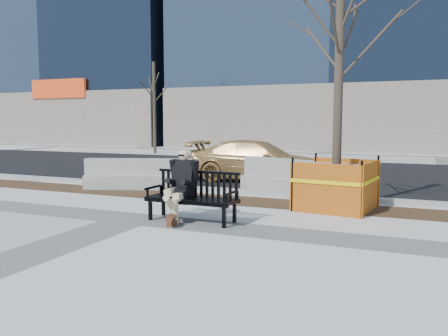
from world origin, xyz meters
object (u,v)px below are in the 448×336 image
Objects in this scene: sedan at (258,181)px; jersey_barrier_left at (140,189)px; bench at (192,221)px; tree_fence at (335,209)px; seated_man at (182,220)px; jersey_barrier_right at (298,198)px.

sedan is 3.73m from jersey_barrier_left.
sedan is (-0.68, 5.81, 0.00)m from bench.
bench is 0.60× the size of jersey_barrier_left.
tree_fence reaches higher than jersey_barrier_left.
sedan reaches higher than bench.
seated_man reaches higher than sedan.
tree_fence is 1.30× the size of sedan.
seated_man is at bearing -90.73° from jersey_barrier_right.
seated_man is at bearing -178.36° from sedan.
bench is 3.57m from jersey_barrier_right.
jersey_barrier_left is at bearing 136.32° from seated_man.
jersey_barrier_left is 0.91× the size of jersey_barrier_right.
sedan is at bearing 98.44° from bench.
tree_fence is at bearing -142.94° from sedan.
bench is at bearing -63.34° from jersey_barrier_left.
jersey_barrier_left is at bearing -152.81° from jersey_barrier_right.
tree_fence is 1.91× the size of jersey_barrier_left.
jersey_barrier_right is (1.42, 3.31, 0.00)m from seated_man.
bench is at bearing -86.82° from jersey_barrier_right.
jersey_barrier_left is (-2.47, -2.80, 0.00)m from sedan.
bench is at bearing -11.24° from seated_man.
tree_fence is (2.28, 2.26, 0.00)m from bench.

